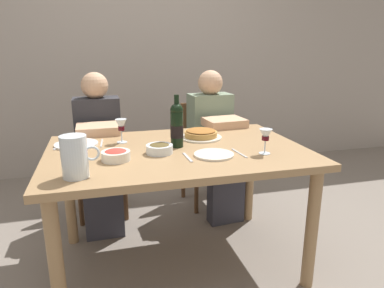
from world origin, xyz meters
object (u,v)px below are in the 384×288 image
(dining_table, at_px, (177,163))
(salad_bowl, at_px, (116,155))
(wine_glass_left_diner, at_px, (121,126))
(diner_left, at_px, (99,147))
(water_pitcher, at_px, (75,159))
(dinner_plate_left_setting, at_px, (76,144))
(baked_tart, at_px, (201,134))
(diner_right, at_px, (215,139))
(wine_glass_right_diner, at_px, (266,136))
(olive_bowl, at_px, (160,148))
(chair_left, at_px, (100,153))
(chair_right, at_px, (204,146))
(wine_bottle, at_px, (177,125))
(dinner_plate_right_setting, at_px, (214,155))

(dining_table, height_order, salad_bowl, salad_bowl)
(wine_glass_left_diner, relative_size, diner_left, 0.13)
(water_pitcher, distance_m, dinner_plate_left_setting, 0.57)
(baked_tart, xyz_separation_m, diner_right, (0.26, 0.45, -0.17))
(wine_glass_right_diner, height_order, dinner_plate_left_setting, wine_glass_right_diner)
(dinner_plate_left_setting, distance_m, diner_right, 1.13)
(wine_glass_left_diner, xyz_separation_m, diner_left, (-0.14, 0.45, -0.25))
(baked_tart, distance_m, wine_glass_left_diner, 0.52)
(wine_glass_right_diner, bearing_deg, dinner_plate_left_setting, 156.07)
(olive_bowl, bearing_deg, diner_left, 114.29)
(dining_table, relative_size, baked_tart, 5.47)
(salad_bowl, bearing_deg, chair_left, 94.99)
(water_pitcher, height_order, diner_right, diner_right)
(dining_table, relative_size, olive_bowl, 9.99)
(chair_right, bearing_deg, wine_bottle, 57.81)
(water_pitcher, bearing_deg, dinner_plate_right_setting, 11.52)
(dining_table, xyz_separation_m, chair_left, (-0.45, 0.91, -0.17))
(wine_glass_left_diner, bearing_deg, diner_right, 29.28)
(chair_right, bearing_deg, wine_glass_right_diner, 85.51)
(dinner_plate_left_setting, bearing_deg, dinner_plate_right_setting, -29.39)
(olive_bowl, relative_size, wine_glass_left_diner, 1.00)
(baked_tart, bearing_deg, wine_glass_left_diner, 177.28)
(wine_bottle, height_order, wine_glass_right_diner, wine_bottle)
(dining_table, relative_size, wine_glass_right_diner, 10.53)
(dinner_plate_left_setting, bearing_deg, salad_bowl, -58.94)
(diner_left, bearing_deg, baked_tart, 143.35)
(wine_bottle, distance_m, water_pitcher, 0.67)
(dinner_plate_right_setting, bearing_deg, diner_left, 125.64)
(dining_table, xyz_separation_m, wine_bottle, (0.01, 0.04, 0.22))
(dining_table, xyz_separation_m, dinner_plate_left_setting, (-0.58, 0.23, 0.10))
(wine_glass_right_diner, bearing_deg, water_pitcher, -173.88)
(baked_tart, distance_m, dinner_plate_right_setting, 0.39)
(dining_table, distance_m, diner_right, 0.80)
(wine_bottle, distance_m, wine_glass_left_diner, 0.36)
(diner_left, height_order, diner_right, same)
(diner_left, xyz_separation_m, chair_right, (0.89, 0.22, -0.12))
(wine_glass_left_diner, distance_m, wine_glass_right_diner, 0.88)
(dining_table, bearing_deg, salad_bowl, -160.30)
(wine_glass_left_diner, distance_m, dinner_plate_left_setting, 0.29)
(olive_bowl, bearing_deg, chair_left, 109.00)
(wine_glass_left_diner, xyz_separation_m, chair_right, (0.75, 0.66, -0.37))
(diner_right, bearing_deg, olive_bowl, 46.19)
(baked_tart, distance_m, diner_left, 0.82)
(salad_bowl, relative_size, diner_left, 0.13)
(wine_glass_right_diner, height_order, diner_left, diner_left)
(dinner_plate_left_setting, bearing_deg, wine_bottle, -18.09)
(diner_left, height_order, chair_right, diner_left)
(chair_right, bearing_deg, salad_bowl, 46.64)
(wine_glass_right_diner, bearing_deg, diner_right, 89.57)
(olive_bowl, bearing_deg, dining_table, 29.47)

